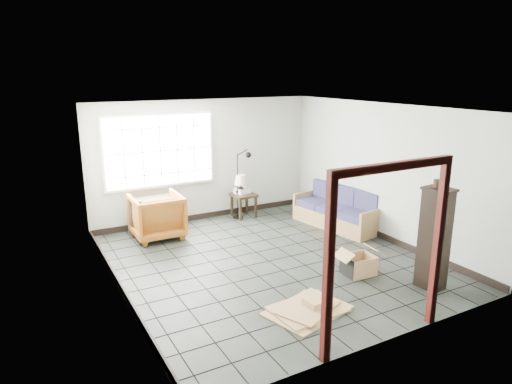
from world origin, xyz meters
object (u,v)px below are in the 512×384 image
tall_shelf (434,238)px  side_table (244,198)px  armchair (157,214)px  futon_sofa (338,212)px

tall_shelf → side_table: bearing=94.7°
armchair → tall_shelf: bearing=126.8°
armchair → side_table: bearing=-170.1°
armchair → futon_sofa: bearing=162.5°
futon_sofa → side_table: bearing=124.5°
futon_sofa → tall_shelf: 3.00m
futon_sofa → armchair: armchair is taller
side_table → futon_sofa: bearing=-45.8°
futon_sofa → armchair: 3.72m
armchair → side_table: 2.10m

